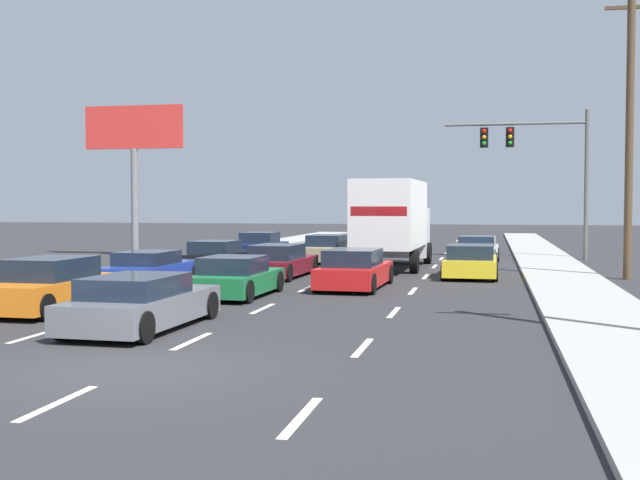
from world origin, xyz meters
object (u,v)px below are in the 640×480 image
Objects in this scene: car_red at (354,270)px; car_yellow at (471,262)px; traffic_signal_mast at (528,151)px; car_black at (217,256)px; car_orange at (50,286)px; roadside_billboard at (134,145)px; car_gray at (141,303)px; car_tan at (328,250)px; car_silver at (477,251)px; utility_pole_mid at (629,132)px; car_green at (235,278)px; box_truck at (393,219)px; car_blue at (150,269)px; car_navy at (260,247)px; car_maroon at (279,262)px.

car_yellow is at bearing 52.77° from car_red.
traffic_signal_mast is at bearing 76.80° from car_yellow.
car_black is 16.41m from traffic_signal_mast.
roadside_billboard is at bearing 109.29° from car_orange.
car_tan is at bearing 90.02° from car_gray.
car_silver is (10.51, 5.24, 0.03)m from car_black.
car_black is at bearing 90.87° from car_orange.
car_black is 10.50m from car_yellow.
utility_pole_mid reaches higher than car_silver.
roadside_billboard is (-17.04, 8.01, 5.12)m from car_yellow.
traffic_signal_mast is 0.71× the size of utility_pole_mid.
car_green is 0.40× the size of utility_pole_mid.
box_truck reaches higher than car_tan.
utility_pole_mid is 23.81m from roadside_billboard.
car_black is 0.96× the size of car_red.
car_blue is at bearing -107.33° from car_tan.
car_blue is 6.80m from car_red.
roadside_billboard reaches higher than car_green.
car_navy is at bearing -2.41° from roadside_billboard.
roadside_billboard is (-13.49, 12.69, 5.10)m from car_red.
car_tan is 9.35m from car_yellow.
car_red reaches higher than car_green.
car_tan is 1.01× the size of car_gray.
traffic_signal_mast reaches higher than car_silver.
car_maroon is 6.14m from box_truck.
car_navy reaches higher than car_green.
car_maroon is 4.69m from car_red.
car_yellow is at bearing 49.39° from car_green.
car_yellow is (6.67, -6.54, -0.01)m from car_tan.
car_maroon is (3.28, 10.18, -0.06)m from car_orange.
car_green is 10.09m from car_yellow.
car_orange is (0.15, -6.39, 0.09)m from car_blue.
traffic_signal_mast is (12.86, 9.01, 4.77)m from car_black.
car_maroon is at bearing -128.12° from traffic_signal_mast.
car_red is (6.79, -12.40, -0.01)m from car_navy.
car_navy is at bearing 174.89° from car_silver.
car_red is at bearing -127.23° from car_yellow.
traffic_signal_mast is (12.82, 2.84, 4.72)m from car_navy.
car_maroon is at bearing 91.11° from car_gray.
car_yellow is at bearing -36.77° from car_navy.
car_orange is 0.94× the size of car_silver.
car_tan is 1.03× the size of car_red.
car_gray is at bearing -115.67° from car_yellow.
car_orange is 1.07× the size of car_green.
car_yellow is 11.85m from traffic_signal_mast.
utility_pole_mid is at bearing 19.20° from car_blue.
car_silver is at bearing 72.22° from car_red.
car_gray is 1.02× the size of car_red.
traffic_signal_mast reaches higher than car_yellow.
car_green is (3.61, 3.91, -0.08)m from car_orange.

